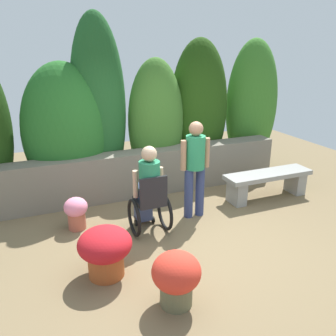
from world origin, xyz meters
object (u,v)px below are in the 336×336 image
object	(u,v)px
stone_bench	(268,181)
flower_pot_purple_near	(76,211)
person_in_wheelchair	(149,192)
person_standing_companion	(195,164)
flower_pot_red_accent	(105,249)
flower_pot_terracotta_by_wall	(176,277)

from	to	relation	value
stone_bench	flower_pot_purple_near	xyz separation A→B (m)	(-3.37, 0.15, -0.04)
person_in_wheelchair	person_standing_companion	bearing A→B (deg)	7.75
person_in_wheelchair	flower_pot_red_accent	bearing A→B (deg)	-140.88
person_in_wheelchair	flower_pot_terracotta_by_wall	xyz separation A→B (m)	(-0.26, -1.60, -0.28)
person_in_wheelchair	flower_pot_purple_near	distance (m)	1.15
flower_pot_terracotta_by_wall	flower_pot_red_accent	size ratio (longest dim) A/B	0.95
flower_pot_purple_near	person_in_wheelchair	bearing A→B (deg)	-26.13
person_standing_companion	flower_pot_red_accent	bearing A→B (deg)	-154.00
flower_pot_terracotta_by_wall	flower_pot_red_accent	xyz separation A→B (m)	(-0.58, 0.78, 0.02)
flower_pot_red_accent	person_in_wheelchair	bearing A→B (deg)	44.30
flower_pot_terracotta_by_wall	person_in_wheelchair	bearing A→B (deg)	80.73
flower_pot_terracotta_by_wall	person_standing_companion	bearing A→B (deg)	58.42
person_in_wheelchair	person_standing_companion	size ratio (longest dim) A/B	0.85
flower_pot_red_accent	flower_pot_terracotta_by_wall	bearing A→B (deg)	-53.59
person_in_wheelchair	flower_pot_red_accent	world-z (taller)	person_in_wheelchair
flower_pot_purple_near	flower_pot_terracotta_by_wall	xyz separation A→B (m)	(0.72, -2.08, 0.06)
flower_pot_purple_near	flower_pot_red_accent	size ratio (longest dim) A/B	0.78
flower_pot_red_accent	stone_bench	bearing A→B (deg)	19.63
stone_bench	person_in_wheelchair	xyz separation A→B (m)	(-2.38, -0.33, 0.30)
stone_bench	flower_pot_red_accent	world-z (taller)	flower_pot_red_accent
stone_bench	person_in_wheelchair	bearing A→B (deg)	-164.59
person_standing_companion	flower_pot_red_accent	distance (m)	2.03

